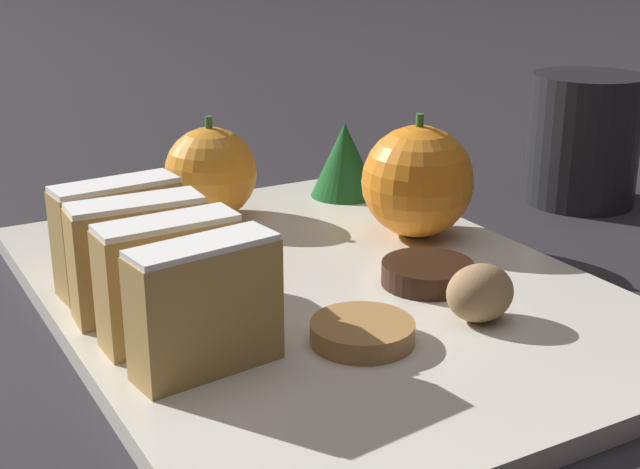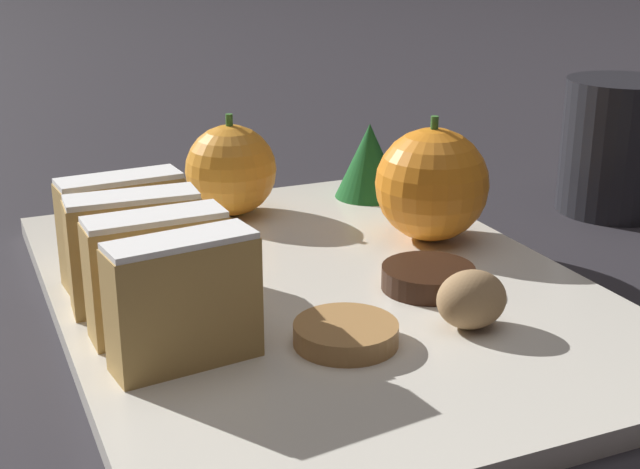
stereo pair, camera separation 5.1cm
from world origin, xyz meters
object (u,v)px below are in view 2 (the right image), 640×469
object	(u,v)px
orange_near	(231,170)
chocolate_cookie	(428,278)
walnut	(472,299)
orange_far	(432,185)
coffee_mug	(620,146)

from	to	relation	value
orange_near	chocolate_cookie	distance (m)	0.19
orange_near	walnut	bearing A→B (deg)	-76.80
orange_near	chocolate_cookie	xyz separation A→B (m)	(0.06, -0.18, -0.03)
chocolate_cookie	orange_near	bearing A→B (deg)	108.68
orange_near	orange_far	world-z (taller)	orange_far
orange_near	orange_far	distance (m)	0.15
orange_near	orange_far	xyz separation A→B (m)	(0.10, -0.10, 0.00)
orange_far	walnut	xyz separation A→B (m)	(-0.05, -0.13, -0.02)
walnut	orange_near	bearing A→B (deg)	103.20
orange_far	chocolate_cookie	bearing A→B (deg)	-120.80
orange_far	walnut	bearing A→B (deg)	-111.33
orange_near	coffee_mug	size ratio (longest dim) A/B	0.61
walnut	coffee_mug	size ratio (longest dim) A/B	0.32
chocolate_cookie	walnut	bearing A→B (deg)	-96.06
orange_far	orange_near	bearing A→B (deg)	135.38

